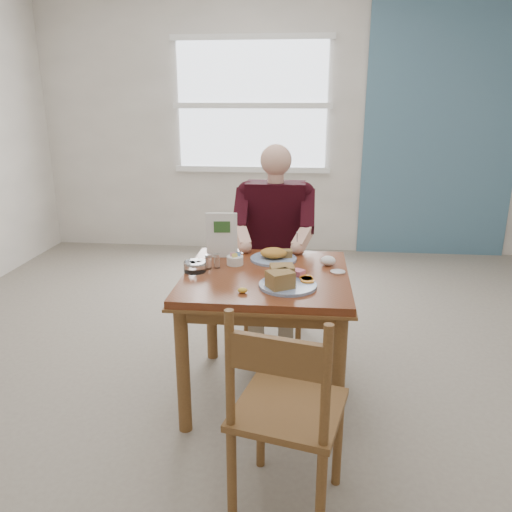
# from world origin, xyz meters

# --- Properties ---
(floor) EXTENTS (6.00, 6.00, 0.00)m
(floor) POSITION_xyz_m (0.00, 0.00, 0.00)
(floor) COLOR #73685D
(floor) RESTS_ON ground
(wall_back) EXTENTS (5.50, 0.00, 5.50)m
(wall_back) POSITION_xyz_m (0.00, 3.00, 1.40)
(wall_back) COLOR silver
(wall_back) RESTS_ON ground
(accent_panel) EXTENTS (1.60, 0.02, 2.80)m
(accent_panel) POSITION_xyz_m (1.60, 2.98, 1.40)
(accent_panel) COLOR slate
(accent_panel) RESTS_ON ground
(lemon_wedge) EXTENTS (0.06, 0.05, 0.03)m
(lemon_wedge) POSITION_xyz_m (-0.09, -0.30, 0.76)
(lemon_wedge) COLOR gold
(lemon_wedge) RESTS_ON table
(napkin) EXTENTS (0.09, 0.08, 0.06)m
(napkin) POSITION_xyz_m (0.34, 0.17, 0.78)
(napkin) COLOR white
(napkin) RESTS_ON table
(metal_dish) EXTENTS (0.10, 0.10, 0.01)m
(metal_dish) POSITION_xyz_m (0.39, 0.05, 0.76)
(metal_dish) COLOR silver
(metal_dish) RESTS_ON table
(window) EXTENTS (1.72, 0.04, 1.42)m
(window) POSITION_xyz_m (-0.40, 2.97, 1.60)
(window) COLOR white
(window) RESTS_ON wall_back
(table) EXTENTS (0.92, 0.92, 0.75)m
(table) POSITION_xyz_m (0.00, 0.00, 0.64)
(table) COLOR maroon
(table) RESTS_ON ground
(chair_far) EXTENTS (0.42, 0.42, 0.95)m
(chair_far) POSITION_xyz_m (0.00, 0.80, 0.48)
(chair_far) COLOR brown
(chair_far) RESTS_ON ground
(chair_near) EXTENTS (0.51, 0.51, 0.95)m
(chair_near) POSITION_xyz_m (0.15, -0.88, 0.48)
(chair_near) COLOR brown
(chair_near) RESTS_ON ground
(diner) EXTENTS (0.53, 0.56, 1.39)m
(diner) POSITION_xyz_m (0.00, 0.71, 0.81)
(diner) COLOR gray
(diner) RESTS_ON chair_far
(near_plate) EXTENTS (0.39, 0.39, 0.10)m
(near_plate) POSITION_xyz_m (0.11, -0.19, 0.79)
(near_plate) COLOR white
(near_plate) RESTS_ON table
(far_plate) EXTENTS (0.31, 0.31, 0.07)m
(far_plate) POSITION_xyz_m (0.03, 0.24, 0.78)
(far_plate) COLOR white
(far_plate) RESTS_ON table
(caddy) EXTENTS (0.10, 0.10, 0.07)m
(caddy) POSITION_xyz_m (-0.19, 0.13, 0.78)
(caddy) COLOR white
(caddy) RESTS_ON table
(shakers) EXTENTS (0.09, 0.07, 0.08)m
(shakers) POSITION_xyz_m (-0.31, 0.06, 0.79)
(shakers) COLOR white
(shakers) RESTS_ON table
(creamer) EXTENTS (0.15, 0.15, 0.06)m
(creamer) POSITION_xyz_m (-0.40, -0.01, 0.78)
(creamer) COLOR white
(creamer) RESTS_ON table
(menu) EXTENTS (0.19, 0.03, 0.27)m
(menu) POSITION_xyz_m (-0.29, 0.27, 0.89)
(menu) COLOR white
(menu) RESTS_ON table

